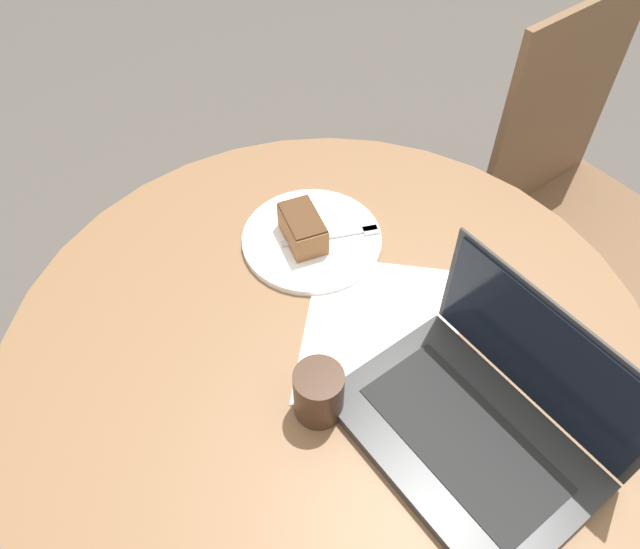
{
  "coord_description": "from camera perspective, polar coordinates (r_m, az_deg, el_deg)",
  "views": [
    {
      "loc": [
        0.48,
        -0.21,
        1.54
      ],
      "look_at": [
        -0.1,
        0.03,
        0.78
      ],
      "focal_mm": 35.0,
      "sensor_mm": 36.0,
      "label": 1
    }
  ],
  "objects": [
    {
      "name": "fork",
      "position": [
        1.08,
        1.9,
        3.72
      ],
      "size": [
        0.04,
        0.17,
        0.0
      ],
      "rotation": [
        0.0,
        0.0,
        7.71
      ],
      "color": "silver",
      "rests_on": "plate"
    },
    {
      "name": "paper_document",
      "position": [
        0.97,
        5.6,
        -5.36
      ],
      "size": [
        0.36,
        0.35,
        0.0
      ],
      "rotation": [
        0.0,
        0.0,
        -0.53
      ],
      "color": "white",
      "rests_on": "dining_table"
    },
    {
      "name": "coffee_glass",
      "position": [
        0.86,
        -0.12,
        -10.78
      ],
      "size": [
        0.07,
        0.07,
        0.09
      ],
      "color": "#3D2619",
      "rests_on": "dining_table"
    },
    {
      "name": "laptop",
      "position": [
        0.88,
        14.5,
        -12.74
      ],
      "size": [
        0.39,
        0.32,
        0.21
      ],
      "rotation": [
        0.0,
        0.0,
        3.41
      ],
      "color": "#2D2D2D",
      "rests_on": "dining_table"
    },
    {
      "name": "ground_plane",
      "position": [
        1.62,
        0.54,
        -20.9
      ],
      "size": [
        12.0,
        12.0,
        0.0
      ],
      "primitive_type": "plane",
      "color": "#4C4742"
    },
    {
      "name": "plate",
      "position": [
        1.08,
        -0.75,
        3.24
      ],
      "size": [
        0.24,
        0.24,
        0.01
      ],
      "color": "white",
      "rests_on": "dining_table"
    },
    {
      "name": "dining_table",
      "position": [
        1.11,
        0.75,
        -11.74
      ],
      "size": [
        1.0,
        1.0,
        0.74
      ],
      "color": "brown",
      "rests_on": "ground_plane"
    },
    {
      "name": "chair",
      "position": [
        1.61,
        22.16,
        5.41
      ],
      "size": [
        0.52,
        0.52,
        0.96
      ],
      "rotation": [
        0.0,
        0.0,
        4.98
      ],
      "color": "brown",
      "rests_on": "ground_plane"
    },
    {
      "name": "cake_slice",
      "position": [
        1.05,
        -1.6,
        4.26
      ],
      "size": [
        0.1,
        0.06,
        0.06
      ],
      "rotation": [
        0.0,
        0.0,
        6.28
      ],
      "color": "brown",
      "rests_on": "plate"
    }
  ]
}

